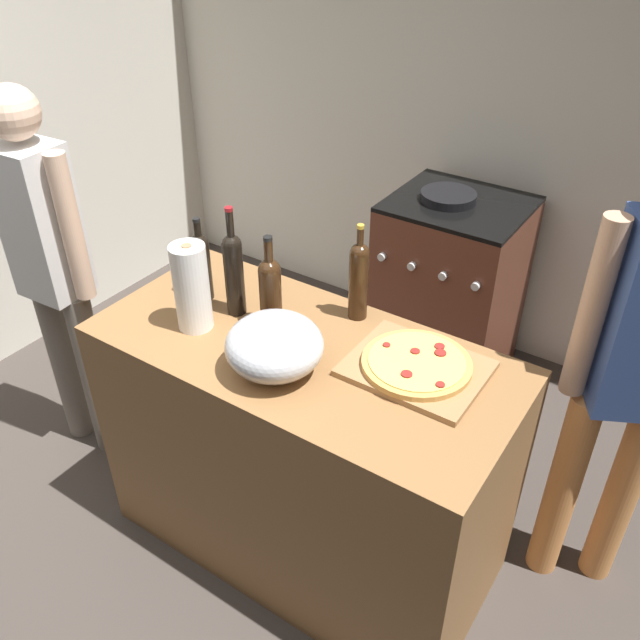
{
  "coord_description": "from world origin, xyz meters",
  "views": [
    {
      "loc": [
        1.14,
        -0.59,
        2.19
      ],
      "look_at": [
        0.16,
        0.86,
        0.98
      ],
      "focal_mm": 37.43,
      "sensor_mm": 36.0,
      "label": 1
    }
  ],
  "objects_px": {
    "person_in_stripes": "(51,262)",
    "pizza": "(417,363)",
    "mixing_bowl": "(274,346)",
    "wine_bottle_dark": "(359,278)",
    "paper_towel_roll": "(192,288)",
    "wine_bottle_clear": "(270,289)",
    "person_in_red": "(634,366)",
    "wine_bottle_green": "(201,263)",
    "stove": "(449,289)",
    "wine_bottle_amber": "(234,270)"
  },
  "relations": [
    {
      "from": "stove",
      "to": "person_in_stripes",
      "type": "relative_size",
      "value": 0.61
    },
    {
      "from": "person_in_red",
      "to": "person_in_stripes",
      "type": "bearing_deg",
      "value": -165.29
    },
    {
      "from": "wine_bottle_clear",
      "to": "wine_bottle_green",
      "type": "bearing_deg",
      "value": 178.98
    },
    {
      "from": "wine_bottle_dark",
      "to": "stove",
      "type": "xyz_separation_m",
      "value": [
        -0.1,
        1.05,
        -0.62
      ]
    },
    {
      "from": "person_in_red",
      "to": "mixing_bowl",
      "type": "bearing_deg",
      "value": -146.67
    },
    {
      "from": "wine_bottle_dark",
      "to": "stove",
      "type": "relative_size",
      "value": 0.35
    },
    {
      "from": "mixing_bowl",
      "to": "wine_bottle_dark",
      "type": "xyz_separation_m",
      "value": [
        0.05,
        0.38,
        0.06
      ]
    },
    {
      "from": "wine_bottle_clear",
      "to": "person_in_red",
      "type": "relative_size",
      "value": 0.2
    },
    {
      "from": "paper_towel_roll",
      "to": "stove",
      "type": "bearing_deg",
      "value": 77.34
    },
    {
      "from": "wine_bottle_amber",
      "to": "person_in_stripes",
      "type": "distance_m",
      "value": 0.86
    },
    {
      "from": "pizza",
      "to": "paper_towel_roll",
      "type": "xyz_separation_m",
      "value": [
        -0.71,
        -0.19,
        0.12
      ]
    },
    {
      "from": "wine_bottle_green",
      "to": "wine_bottle_dark",
      "type": "height_order",
      "value": "wine_bottle_dark"
    },
    {
      "from": "mixing_bowl",
      "to": "wine_bottle_dark",
      "type": "bearing_deg",
      "value": 81.97
    },
    {
      "from": "pizza",
      "to": "person_in_stripes",
      "type": "distance_m",
      "value": 1.49
    },
    {
      "from": "paper_towel_roll",
      "to": "wine_bottle_amber",
      "type": "relative_size",
      "value": 0.78
    },
    {
      "from": "wine_bottle_green",
      "to": "stove",
      "type": "height_order",
      "value": "wine_bottle_green"
    },
    {
      "from": "mixing_bowl",
      "to": "paper_towel_roll",
      "type": "relative_size",
      "value": 0.98
    },
    {
      "from": "wine_bottle_dark",
      "to": "person_in_stripes",
      "type": "distance_m",
      "value": 1.24
    },
    {
      "from": "wine_bottle_clear",
      "to": "stove",
      "type": "xyz_separation_m",
      "value": [
        0.11,
        1.25,
        -0.6
      ]
    },
    {
      "from": "person_in_stripes",
      "to": "paper_towel_roll",
      "type": "bearing_deg",
      "value": -1.3
    },
    {
      "from": "wine_bottle_amber",
      "to": "pizza",
      "type": "bearing_deg",
      "value": 4.4
    },
    {
      "from": "wine_bottle_green",
      "to": "wine_bottle_amber",
      "type": "height_order",
      "value": "wine_bottle_amber"
    },
    {
      "from": "paper_towel_roll",
      "to": "wine_bottle_clear",
      "type": "xyz_separation_m",
      "value": [
        0.2,
        0.14,
        -0.01
      ]
    },
    {
      "from": "mixing_bowl",
      "to": "wine_bottle_clear",
      "type": "height_order",
      "value": "wine_bottle_clear"
    },
    {
      "from": "wine_bottle_dark",
      "to": "wine_bottle_amber",
      "type": "relative_size",
      "value": 0.88
    },
    {
      "from": "pizza",
      "to": "wine_bottle_green",
      "type": "xyz_separation_m",
      "value": [
        -0.8,
        -0.04,
        0.1
      ]
    },
    {
      "from": "paper_towel_roll",
      "to": "person_in_stripes",
      "type": "distance_m",
      "value": 0.79
    },
    {
      "from": "wine_bottle_clear",
      "to": "person_in_stripes",
      "type": "distance_m",
      "value": 0.99
    },
    {
      "from": "stove",
      "to": "person_in_stripes",
      "type": "distance_m",
      "value": 1.81
    },
    {
      "from": "wine_bottle_green",
      "to": "person_in_stripes",
      "type": "bearing_deg",
      "value": -169.03
    },
    {
      "from": "person_in_stripes",
      "to": "pizza",
      "type": "bearing_deg",
      "value": 6.65
    },
    {
      "from": "paper_towel_roll",
      "to": "person_in_red",
      "type": "height_order",
      "value": "person_in_red"
    },
    {
      "from": "paper_towel_roll",
      "to": "stove",
      "type": "distance_m",
      "value": 1.56
    },
    {
      "from": "wine_bottle_amber",
      "to": "stove",
      "type": "distance_m",
      "value": 1.43
    },
    {
      "from": "wine_bottle_green",
      "to": "stove",
      "type": "xyz_separation_m",
      "value": [
        0.41,
        1.25,
        -0.6
      ]
    },
    {
      "from": "mixing_bowl",
      "to": "wine_bottle_amber",
      "type": "xyz_separation_m",
      "value": [
        -0.3,
        0.18,
        0.07
      ]
    },
    {
      "from": "paper_towel_roll",
      "to": "person_in_stripes",
      "type": "height_order",
      "value": "person_in_stripes"
    },
    {
      "from": "wine_bottle_green",
      "to": "person_in_red",
      "type": "relative_size",
      "value": 0.18
    },
    {
      "from": "paper_towel_roll",
      "to": "wine_bottle_dark",
      "type": "relative_size",
      "value": 0.88
    },
    {
      "from": "pizza",
      "to": "paper_towel_roll",
      "type": "bearing_deg",
      "value": -164.99
    },
    {
      "from": "person_in_stripes",
      "to": "person_in_red",
      "type": "bearing_deg",
      "value": 14.71
    },
    {
      "from": "person_in_red",
      "to": "wine_bottle_clear",
      "type": "bearing_deg",
      "value": -158.83
    },
    {
      "from": "paper_towel_roll",
      "to": "wine_bottle_clear",
      "type": "bearing_deg",
      "value": 35.16
    },
    {
      "from": "wine_bottle_green",
      "to": "person_in_red",
      "type": "xyz_separation_m",
      "value": [
        1.34,
        0.4,
        -0.11
      ]
    },
    {
      "from": "pizza",
      "to": "stove",
      "type": "distance_m",
      "value": 1.36
    },
    {
      "from": "wine_bottle_green",
      "to": "pizza",
      "type": "bearing_deg",
      "value": 2.96
    },
    {
      "from": "stove",
      "to": "person_in_red",
      "type": "bearing_deg",
      "value": -42.27
    },
    {
      "from": "pizza",
      "to": "wine_bottle_dark",
      "type": "relative_size",
      "value": 0.97
    },
    {
      "from": "paper_towel_roll",
      "to": "person_in_red",
      "type": "bearing_deg",
      "value": 23.69
    },
    {
      "from": "wine_bottle_clear",
      "to": "wine_bottle_amber",
      "type": "bearing_deg",
      "value": -178.74
    }
  ]
}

